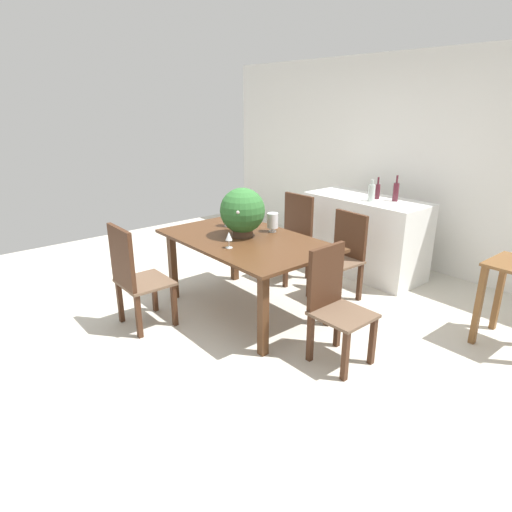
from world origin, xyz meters
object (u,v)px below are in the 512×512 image
(dining_table, at_px, (246,248))
(chair_foot_end, at_px, (334,300))
(wine_bottle_amber, at_px, (372,192))
(crystal_vase_center_near, at_px, (273,221))
(crystal_vase_left, at_px, (229,216))
(chair_far_right, at_px, (343,252))
(chair_near_left, at_px, (133,273))
(chair_far_left, at_px, (292,233))
(wine_bottle_green, at_px, (396,192))
(flower_centerpiece, at_px, (242,211))
(wine_glass, at_px, (229,237))
(wine_bottle_tall, at_px, (377,191))
(kitchen_counter, at_px, (364,235))
(potted_plant_floor, at_px, (232,216))

(dining_table, relative_size, chair_foot_end, 1.79)
(wine_bottle_amber, bearing_deg, crystal_vase_center_near, -99.39)
(crystal_vase_left, bearing_deg, chair_far_right, 45.17)
(chair_near_left, distance_m, wine_bottle_amber, 2.79)
(chair_far_left, xyz_separation_m, wine_bottle_green, (0.77, 0.88, 0.51))
(flower_centerpiece, relative_size, crystal_vase_left, 2.53)
(chair_far_left, xyz_separation_m, wine_bottle_amber, (0.60, 0.67, 0.50))
(chair_near_left, bearing_deg, chair_far_left, -89.77)
(chair_far_right, height_order, crystal_vase_left, crystal_vase_left)
(crystal_vase_center_near, relative_size, wine_glass, 1.30)
(crystal_vase_left, distance_m, crystal_vase_center_near, 0.50)
(chair_foot_end, xyz_separation_m, wine_bottle_tall, (-0.96, 1.84, 0.51))
(chair_foot_end, relative_size, wine_bottle_green, 3.20)
(wine_bottle_amber, bearing_deg, dining_table, -97.03)
(dining_table, relative_size, crystal_vase_center_near, 8.78)
(wine_glass, distance_m, kitchen_counter, 2.13)
(chair_far_left, xyz_separation_m, wine_bottle_tall, (0.56, 0.82, 0.49))
(wine_glass, xyz_separation_m, wine_bottle_amber, (0.08, 1.97, 0.17))
(wine_bottle_amber, bearing_deg, chair_far_left, -131.76)
(flower_centerpiece, bearing_deg, wine_bottle_green, 75.84)
(chair_far_left, distance_m, wine_glass, 1.44)
(wine_bottle_green, bearing_deg, flower_centerpiece, -104.16)
(dining_table, height_order, potted_plant_floor, dining_table)
(chair_foot_end, height_order, kitchen_counter, chair_foot_end)
(chair_foot_end, distance_m, kitchen_counter, 2.09)
(wine_bottle_green, bearing_deg, chair_far_left, -131.36)
(kitchen_counter, bearing_deg, crystal_vase_center_near, -93.11)
(dining_table, height_order, flower_centerpiece, flower_centerpiece)
(crystal_vase_center_near, xyz_separation_m, potted_plant_floor, (-2.25, 1.17, -0.58))
(dining_table, relative_size, chair_near_left, 1.72)
(chair_near_left, height_order, wine_bottle_green, wine_bottle_green)
(wine_glass, relative_size, potted_plant_floor, 0.28)
(chair_far_right, height_order, wine_bottle_amber, wine_bottle_amber)
(flower_centerpiece, height_order, crystal_vase_center_near, flower_centerpiece)
(chair_near_left, bearing_deg, flower_centerpiece, -105.99)
(chair_far_right, xyz_separation_m, potted_plant_floor, (-2.65, 0.52, -0.21))
(chair_far_right, height_order, crystal_vase_center_near, crystal_vase_center_near)
(chair_near_left, distance_m, kitchen_counter, 2.84)
(chair_far_left, bearing_deg, wine_bottle_green, 46.19)
(chair_near_left, distance_m, wine_bottle_green, 3.04)
(crystal_vase_center_near, xyz_separation_m, wine_bottle_amber, (0.22, 1.32, 0.16))
(wine_bottle_green, bearing_deg, wine_glass, -96.75)
(crystal_vase_center_near, bearing_deg, crystal_vase_left, -154.99)
(chair_near_left, bearing_deg, chair_far_right, -110.92)
(wine_bottle_green, xyz_separation_m, wine_bottle_tall, (-0.21, -0.05, -0.02))
(crystal_vase_center_near, height_order, wine_bottle_green, wine_bottle_green)
(chair_far_left, bearing_deg, chair_near_left, -92.32)
(kitchen_counter, height_order, wine_bottle_green, wine_bottle_green)
(crystal_vase_center_near, distance_m, potted_plant_floor, 2.60)
(crystal_vase_center_near, xyz_separation_m, wine_glass, (0.14, -0.65, -0.01))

